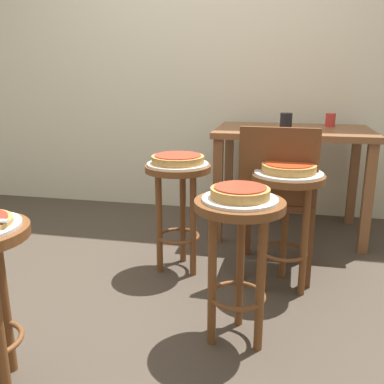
# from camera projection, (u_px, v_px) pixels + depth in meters

# --- Properties ---
(ground_plane) EXTENTS (6.00, 6.00, 0.00)m
(ground_plane) POSITION_uv_depth(u_px,v_px,m) (138.00, 300.00, 2.15)
(ground_plane) COLOR #42382D
(back_wall) EXTENTS (6.00, 0.10, 3.00)m
(back_wall) POSITION_uv_depth(u_px,v_px,m) (201.00, 21.00, 3.31)
(back_wall) COLOR beige
(back_wall) RESTS_ON ground_plane
(stool_middle) EXTENTS (0.36, 0.36, 0.62)m
(stool_middle) POSITION_uv_depth(u_px,v_px,m) (239.00, 239.00, 1.73)
(stool_middle) COLOR brown
(stool_middle) RESTS_ON ground_plane
(serving_plate_middle) EXTENTS (0.30, 0.30, 0.01)m
(serving_plate_middle) POSITION_uv_depth(u_px,v_px,m) (240.00, 199.00, 1.68)
(serving_plate_middle) COLOR silver
(serving_plate_middle) RESTS_ON stool_middle
(pizza_middle) EXTENTS (0.23, 0.23, 0.05)m
(pizza_middle) POSITION_uv_depth(u_px,v_px,m) (240.00, 192.00, 1.67)
(pizza_middle) COLOR #B78442
(pizza_middle) RESTS_ON serving_plate_middle
(stool_leftside) EXTENTS (0.36, 0.36, 0.62)m
(stool_leftside) POSITION_uv_depth(u_px,v_px,m) (287.00, 206.00, 2.17)
(stool_leftside) COLOR brown
(stool_leftside) RESTS_ON ground_plane
(serving_plate_leftside) EXTENTS (0.34, 0.34, 0.01)m
(serving_plate_leftside) POSITION_uv_depth(u_px,v_px,m) (289.00, 173.00, 2.12)
(serving_plate_leftside) COLOR silver
(serving_plate_leftside) RESTS_ON stool_leftside
(pizza_leftside) EXTENTS (0.27, 0.27, 0.05)m
(pizza_leftside) POSITION_uv_depth(u_px,v_px,m) (289.00, 168.00, 2.12)
(pizza_leftside) COLOR #B78442
(pizza_leftside) RESTS_ON serving_plate_leftside
(stool_rear) EXTENTS (0.36, 0.36, 0.62)m
(stool_rear) POSITION_uv_depth(u_px,v_px,m) (178.00, 194.00, 2.39)
(stool_rear) COLOR brown
(stool_rear) RESTS_ON ground_plane
(serving_plate_rear) EXTENTS (0.34, 0.34, 0.01)m
(serving_plate_rear) POSITION_uv_depth(u_px,v_px,m) (178.00, 164.00, 2.34)
(serving_plate_rear) COLOR white
(serving_plate_rear) RESTS_ON stool_rear
(pizza_rear) EXTENTS (0.29, 0.29, 0.05)m
(pizza_rear) POSITION_uv_depth(u_px,v_px,m) (178.00, 159.00, 2.33)
(pizza_rear) COLOR #B78442
(pizza_rear) RESTS_ON serving_plate_rear
(dining_table) EXTENTS (1.04, 0.69, 0.75)m
(dining_table) POSITION_uv_depth(u_px,v_px,m) (292.00, 146.00, 2.93)
(dining_table) COLOR brown
(dining_table) RESTS_ON ground_plane
(cup_near_edge) EXTENTS (0.08, 0.08, 0.11)m
(cup_near_edge) POSITION_uv_depth(u_px,v_px,m) (286.00, 122.00, 2.78)
(cup_near_edge) COLOR black
(cup_near_edge) RESTS_ON dining_table
(cup_far_edge) EXTENTS (0.07, 0.07, 0.09)m
(cup_far_edge) POSITION_uv_depth(u_px,v_px,m) (330.00, 120.00, 3.00)
(cup_far_edge) COLOR red
(cup_far_edge) RESTS_ON dining_table
(condiment_shaker) EXTENTS (0.04, 0.04, 0.07)m
(condiment_shaker) POSITION_uv_depth(u_px,v_px,m) (286.00, 124.00, 2.86)
(condiment_shaker) COLOR white
(condiment_shaker) RESTS_ON dining_table
(wooden_chair) EXTENTS (0.41, 0.41, 0.85)m
(wooden_chair) POSITION_uv_depth(u_px,v_px,m) (277.00, 195.00, 2.32)
(wooden_chair) COLOR #5B3319
(wooden_chair) RESTS_ON ground_plane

